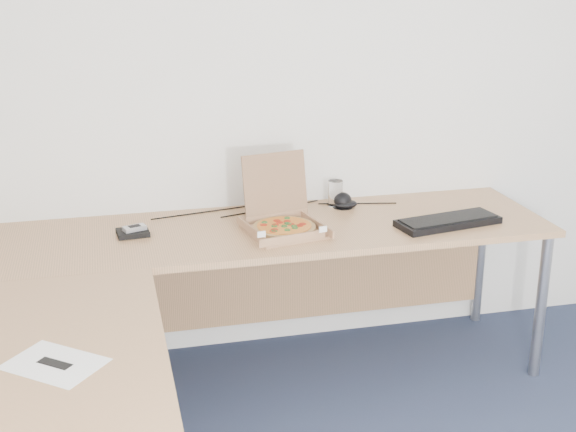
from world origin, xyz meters
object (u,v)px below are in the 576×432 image
object	(u,v)px
keyboard	(448,222)
pizza_box	(283,223)
wallet	(133,233)
desk	(212,277)
drinking_glass	(335,193)

from	to	relation	value
keyboard	pizza_box	bearing A→B (deg)	162.90
wallet	desk	bearing A→B (deg)	-65.39
pizza_box	keyboard	xyz separation A→B (m)	(0.74, -0.09, -0.02)
pizza_box	keyboard	distance (m)	0.74
desk	pizza_box	distance (m)	0.52
wallet	keyboard	bearing A→B (deg)	-13.71
desk	wallet	bearing A→B (deg)	120.19
desk	keyboard	bearing A→B (deg)	14.05
desk	keyboard	distance (m)	1.14
desk	pizza_box	world-z (taller)	pizza_box
desk	drinking_glass	distance (m)	0.97
pizza_box	drinking_glass	xyz separation A→B (m)	(0.33, 0.30, 0.03)
drinking_glass	wallet	world-z (taller)	drinking_glass
wallet	drinking_glass	bearing A→B (deg)	5.73
drinking_glass	wallet	distance (m)	0.99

